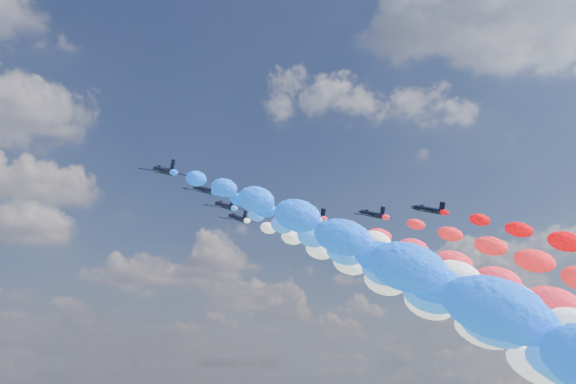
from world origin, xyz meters
TOP-DOWN VIEW (x-y plane):
  - jet_0 at (-28.25, -4.82)m, footprint 7.82×10.68m
  - trail_0 at (-28.25, -66.09)m, footprint 6.38×120.47m
  - jet_1 at (-17.50, 3.37)m, footprint 8.07×10.86m
  - trail_1 at (-17.50, -57.90)m, footprint 6.38×120.47m
  - jet_2 at (-9.07, 12.78)m, footprint 8.39×11.09m
  - trail_2 at (-9.07, -48.49)m, footprint 6.38×120.47m
  - jet_3 at (1.23, 10.03)m, footprint 8.05×10.85m
  - trail_3 at (1.23, -51.24)m, footprint 6.38×120.47m
  - jet_4 at (-1.57, 21.83)m, footprint 8.35×11.07m
  - trail_4 at (-1.57, -39.45)m, footprint 6.38×120.47m
  - jet_5 at (10.66, 12.02)m, footprint 8.47×11.15m
  - jet_6 at (20.32, 4.39)m, footprint 8.50×11.17m
  - jet_7 at (27.30, -4.84)m, footprint 7.98×10.80m

SIDE VIEW (x-z plane):
  - trail_0 at x=-28.25m, z-range 54.24..110.24m
  - trail_1 at x=-17.50m, z-range 54.24..110.24m
  - trail_2 at x=-9.07m, z-range 54.24..110.24m
  - trail_3 at x=1.23m, z-range 54.24..110.24m
  - trail_4 at x=-1.57m, z-range 54.24..110.24m
  - jet_0 at x=-28.25m, z-range 105.71..111.05m
  - jet_1 at x=-17.50m, z-range 105.71..111.05m
  - jet_2 at x=-9.07m, z-range 105.71..111.05m
  - jet_3 at x=1.23m, z-range 105.71..111.05m
  - jet_4 at x=-1.57m, z-range 105.71..111.05m
  - jet_5 at x=10.66m, z-range 105.71..111.05m
  - jet_6 at x=20.32m, z-range 105.71..111.05m
  - jet_7 at x=27.30m, z-range 105.71..111.05m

